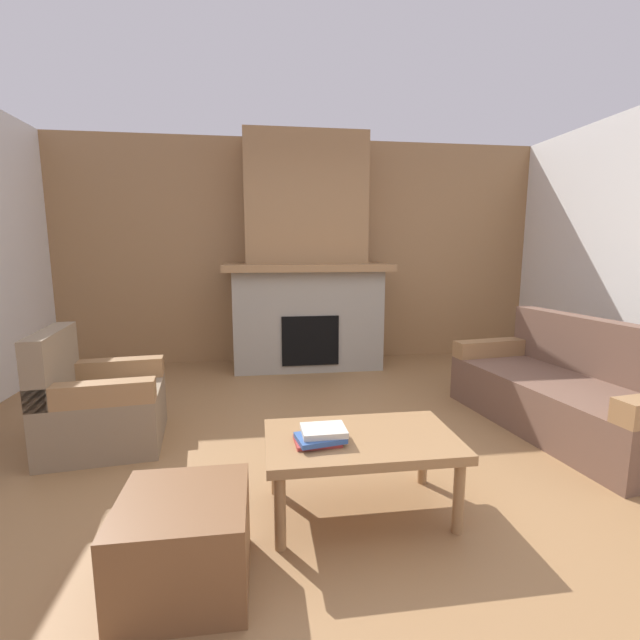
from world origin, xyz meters
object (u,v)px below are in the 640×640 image
couch (569,393)px  armchair (98,405)px  fireplace (306,269)px  ottoman (184,542)px  coffee_table (361,446)px

couch → armchair: bearing=176.7°
fireplace → ottoman: bearing=-104.3°
couch → ottoman: size_ratio=3.65×
couch → coffee_table: (-1.87, -0.86, 0.09)m
couch → coffee_table: couch is taller
ottoman → coffee_table: bearing=26.3°
fireplace → armchair: fireplace is taller
coffee_table → fireplace: bearing=89.2°
couch → ottoman: 3.00m
armchair → ottoman: bearing=-60.7°
coffee_table → ottoman: (-0.84, -0.42, -0.18)m
armchair → coffee_table: armchair is taller
armchair → coffee_table: (1.67, -1.07, 0.08)m
coffee_table → ottoman: size_ratio=1.92×
coffee_table → couch: bearing=24.8°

